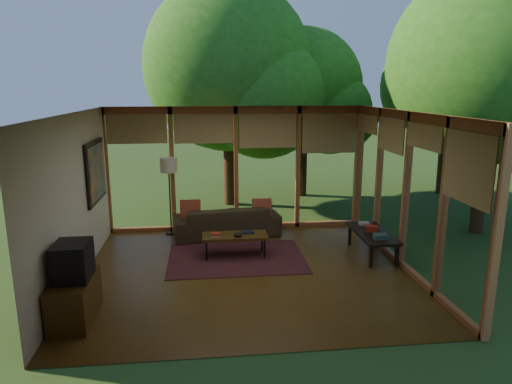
{
  "coord_description": "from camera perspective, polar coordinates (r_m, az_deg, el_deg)",
  "views": [
    {
      "loc": [
        -0.68,
        -7.3,
        3.1
      ],
      "look_at": [
        0.23,
        0.7,
        1.24
      ],
      "focal_mm": 32.0,
      "sensor_mm": 36.0,
      "label": 1
    }
  ],
  "objects": [
    {
      "name": "window_wall_back",
      "position": [
        9.97,
        -2.5,
        2.92
      ],
      "size": [
        5.5,
        0.12,
        2.7
      ],
      "primitive_type": "cube",
      "color": "#A55E33",
      "rests_on": "ground"
    },
    {
      "name": "floor",
      "position": [
        7.95,
        -1.12,
        -9.9
      ],
      "size": [
        5.5,
        5.5,
        0.0
      ],
      "primitive_type": "plane",
      "color": "brown",
      "rests_on": "ground"
    },
    {
      "name": "sofa",
      "position": [
        9.71,
        -3.7,
        -3.61
      ],
      "size": [
        2.31,
        1.16,
        0.65
      ],
      "primitive_type": "imported",
      "rotation": [
        0.0,
        0.0,
        3.28
      ],
      "color": "#342B1A",
      "rests_on": "floor"
    },
    {
      "name": "wall_left",
      "position": [
        7.78,
        -21.76,
        -0.9
      ],
      "size": [
        0.04,
        5.0,
        2.7
      ],
      "primitive_type": "cube",
      "color": "beige",
      "rests_on": "ground"
    },
    {
      "name": "pillow_left",
      "position": [
        9.58,
        -8.19,
        -2.27
      ],
      "size": [
        0.42,
        0.23,
        0.44
      ],
      "primitive_type": "cube",
      "rotation": [
        -0.21,
        0.0,
        0.0
      ],
      "color": "maroon",
      "rests_on": "sofa"
    },
    {
      "name": "tree_far",
      "position": [
        14.27,
        21.94,
        12.14
      ],
      "size": [
        3.29,
        3.29,
        4.76
      ],
      "color": "#3D2716",
      "rests_on": "ground"
    },
    {
      "name": "ct_book_lower",
      "position": [
        8.42,
        -5.02,
        -5.44
      ],
      "size": [
        0.19,
        0.15,
        0.03
      ],
      "primitive_type": "cube",
      "rotation": [
        0.0,
        0.0,
        -0.09
      ],
      "color": "#B0A7A0",
      "rests_on": "coffee_table"
    },
    {
      "name": "tree_nw",
      "position": [
        12.08,
        -3.58,
        15.36
      ],
      "size": [
        4.3,
        4.3,
        5.75
      ],
      "color": "#3D2716",
      "rests_on": "ground"
    },
    {
      "name": "window_wall_right",
      "position": [
        8.25,
        18.23,
        0.13
      ],
      "size": [
        0.12,
        5.0,
        2.7
      ],
      "primitive_type": "cube",
      "color": "#A55E33",
      "rests_on": "ground"
    },
    {
      "name": "console_book_a",
      "position": [
        8.44,
        15.3,
        -5.39
      ],
      "size": [
        0.25,
        0.19,
        0.09
      ],
      "primitive_type": "cube",
      "rotation": [
        0.0,
        0.0,
        -0.04
      ],
      "color": "#2F5348",
      "rests_on": "side_console"
    },
    {
      "name": "ct_book_upper",
      "position": [
        8.41,
        -5.03,
        -5.24
      ],
      "size": [
        0.19,
        0.15,
        0.03
      ],
      "primitive_type": "cube",
      "rotation": [
        0.0,
        0.0,
        -0.11
      ],
      "color": "maroon",
      "rests_on": "coffee_table"
    },
    {
      "name": "coffee_table",
      "position": [
        8.49,
        -2.66,
        -5.58
      ],
      "size": [
        1.2,
        0.5,
        0.43
      ],
      "color": "#4C3314",
      "rests_on": "floor"
    },
    {
      "name": "wall_front",
      "position": [
        5.15,
        1.45,
        -6.82
      ],
      "size": [
        5.5,
        0.04,
        2.7
      ],
      "primitive_type": "cube",
      "color": "beige",
      "rests_on": "ground"
    },
    {
      "name": "tree_se",
      "position": [
        10.59,
        26.81,
        13.86
      ],
      "size": [
        3.98,
        3.98,
        5.5
      ],
      "color": "#3D2716",
      "rests_on": "ground"
    },
    {
      "name": "pillow_right",
      "position": [
        9.65,
        0.75,
        -2.08
      ],
      "size": [
        0.41,
        0.22,
        0.43
      ],
      "primitive_type": "cube",
      "rotation": [
        -0.21,
        0.0,
        0.0
      ],
      "color": "maroon",
      "rests_on": "sofa"
    },
    {
      "name": "floor_lamp",
      "position": [
        9.75,
        -10.86,
        2.79
      ],
      "size": [
        0.36,
        0.36,
        1.65
      ],
      "color": "black",
      "rests_on": "floor"
    },
    {
      "name": "console_book_b",
      "position": [
        8.84,
        14.24,
        -4.44
      ],
      "size": [
        0.27,
        0.23,
        0.1
      ],
      "primitive_type": "cube",
      "rotation": [
        0.0,
        0.0,
        -0.33
      ],
      "color": "maroon",
      "rests_on": "side_console"
    },
    {
      "name": "wall_painting",
      "position": [
        9.06,
        -19.39,
        2.45
      ],
      "size": [
        0.06,
        1.35,
        1.15
      ],
      "color": "black",
      "rests_on": "wall_left"
    },
    {
      "name": "media_cabinet",
      "position": [
        6.77,
        -21.73,
        -12.36
      ],
      "size": [
        0.5,
        1.0,
        0.6
      ],
      "primitive_type": "cube",
      "color": "#4C3314",
      "rests_on": "floor"
    },
    {
      "name": "ct_book_side",
      "position": [
        8.57,
        -1.02,
        -5.04
      ],
      "size": [
        0.22,
        0.18,
        0.03
      ],
      "primitive_type": "cube",
      "rotation": [
        0.0,
        0.0,
        0.14
      ],
      "color": "black",
      "rests_on": "coffee_table"
    },
    {
      "name": "television",
      "position": [
        6.56,
        -21.96,
        -8.0
      ],
      "size": [
        0.45,
        0.55,
        0.5
      ],
      "primitive_type": "cube",
      "color": "black",
      "rests_on": "media_cabinet"
    },
    {
      "name": "console_book_c",
      "position": [
        9.2,
        13.36,
        -3.86
      ],
      "size": [
        0.21,
        0.16,
        0.05
      ],
      "primitive_type": "cube",
      "rotation": [
        0.0,
        0.0,
        -0.07
      ],
      "color": "#B0A7A0",
      "rests_on": "side_console"
    },
    {
      "name": "ct_bowl",
      "position": [
        8.38,
        -2.27,
        -5.33
      ],
      "size": [
        0.16,
        0.16,
        0.07
      ],
      "primitive_type": "ellipsoid",
      "color": "black",
      "rests_on": "coffee_table"
    },
    {
      "name": "tree_ne",
      "position": [
        13.16,
        5.94,
        12.85
      ],
      "size": [
        3.28,
        3.28,
        4.72
      ],
      "color": "#3D2716",
      "rests_on": "ground"
    },
    {
      "name": "side_console",
      "position": [
        8.82,
        14.32,
        -5.13
      ],
      "size": [
        0.6,
        1.4,
        0.46
      ],
      "color": "black",
      "rests_on": "floor"
    },
    {
      "name": "exterior_lawn",
      "position": [
        17.86,
        22.72,
        1.98
      ],
      "size": [
        40.0,
        40.0,
        0.0
      ],
      "primitive_type": "plane",
      "color": "#2A4B1C",
      "rests_on": "ground"
    },
    {
      "name": "rug",
      "position": [
        8.54,
        -2.46,
        -8.22
      ],
      "size": [
        2.49,
        1.76,
        0.01
      ],
      "primitive_type": "cube",
      "color": "maroon",
      "rests_on": "floor"
    },
    {
      "name": "ceiling",
      "position": [
        7.34,
        -1.21,
        9.92
      ],
      "size": [
        5.5,
        5.5,
        0.0
      ],
      "primitive_type": "plane",
      "rotation": [
        3.14,
        0.0,
        0.0
      ],
      "color": "silver",
      "rests_on": "ground"
    }
  ]
}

